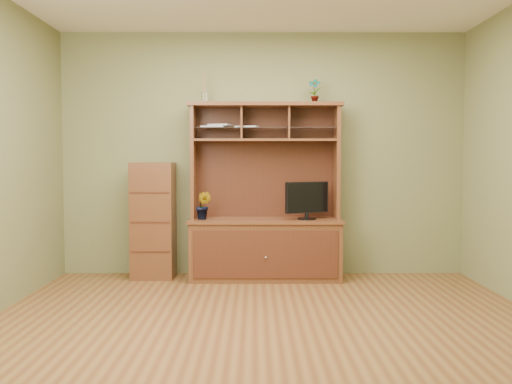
{
  "coord_description": "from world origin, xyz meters",
  "views": [
    {
      "loc": [
        -0.09,
        -4.41,
        1.29
      ],
      "look_at": [
        -0.08,
        1.2,
        0.97
      ],
      "focal_mm": 40.0,
      "sensor_mm": 36.0,
      "label": 1
    }
  ],
  "objects": [
    {
      "name": "orchid_plant",
      "position": [
        -0.64,
        1.65,
        0.8
      ],
      "size": [
        0.2,
        0.18,
        0.3
      ],
      "primitive_type": "imported",
      "rotation": [
        0.0,
        0.0,
        -0.31
      ],
      "color": "#2A5B1F",
      "rests_on": "media_hutch"
    },
    {
      "name": "media_hutch",
      "position": [
        0.02,
        1.73,
        0.52
      ],
      "size": [
        1.66,
        0.61,
        1.9
      ],
      "color": "#472514",
      "rests_on": "room"
    },
    {
      "name": "reed_diffuser",
      "position": [
        -0.64,
        1.8,
        2.02
      ],
      "size": [
        0.06,
        0.06,
        0.32
      ],
      "color": "silver",
      "rests_on": "media_hutch"
    },
    {
      "name": "top_plant",
      "position": [
        0.55,
        1.8,
        2.03
      ],
      "size": [
        0.17,
        0.14,
        0.27
      ],
      "primitive_type": "imported",
      "rotation": [
        0.0,
        0.0,
        -0.33
      ],
      "color": "#305F21",
      "rests_on": "media_hutch"
    },
    {
      "name": "room",
      "position": [
        0.0,
        0.0,
        1.35
      ],
      "size": [
        4.54,
        4.04,
        2.74
      ],
      "color": "brown",
      "rests_on": "ground"
    },
    {
      "name": "side_cabinet",
      "position": [
        -1.2,
        1.78,
        0.63
      ],
      "size": [
        0.45,
        0.41,
        1.26
      ],
      "color": "#472514",
      "rests_on": "room"
    },
    {
      "name": "monitor",
      "position": [
        0.47,
        1.64,
        0.86
      ],
      "size": [
        0.47,
        0.26,
        0.4
      ],
      "rotation": [
        0.0,
        0.0,
        0.46
      ],
      "color": "black",
      "rests_on": "media_hutch"
    },
    {
      "name": "magazines",
      "position": [
        -0.4,
        1.8,
        1.65
      ],
      "size": [
        0.64,
        0.24,
        0.04
      ],
      "color": "#B2B2B7",
      "rests_on": "media_hutch"
    }
  ]
}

